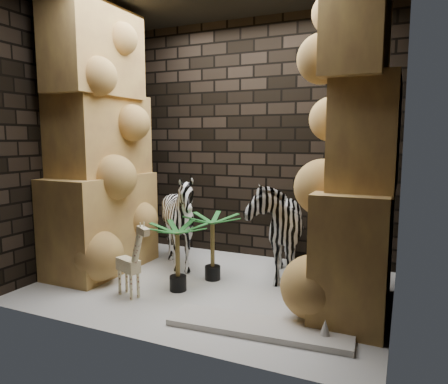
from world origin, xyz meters
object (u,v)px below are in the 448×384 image
at_px(zebra_right, 276,219).
at_px(surfboard, 259,327).
at_px(giraffe_toy, 128,257).
at_px(palm_back, 178,257).
at_px(palm_front, 213,247).
at_px(zebra_left, 180,226).

bearing_deg(zebra_right, surfboard, -93.95).
distance_m(giraffe_toy, palm_back, 0.49).
xyz_separation_m(palm_front, palm_back, (-0.18, -0.43, -0.02)).
height_order(giraffe_toy, palm_front, giraffe_toy).
distance_m(zebra_right, palm_back, 1.15).
relative_size(zebra_right, surfboard, 0.88).
relative_size(zebra_left, surfboard, 0.76).
bearing_deg(palm_front, surfboard, -47.27).
xyz_separation_m(zebra_left, surfboard, (1.36, -1.11, -0.48)).
relative_size(zebra_right, giraffe_toy, 1.64).
bearing_deg(zebra_right, giraffe_toy, -150.89).
bearing_deg(giraffe_toy, palm_front, 75.30).
height_order(palm_front, surfboard, palm_front).
relative_size(palm_front, palm_back, 1.05).
distance_m(zebra_right, surfboard, 1.44).
xyz_separation_m(zebra_left, giraffe_toy, (-0.03, -0.94, -0.11)).
bearing_deg(surfboard, giraffe_toy, 169.21).
distance_m(palm_front, palm_back, 0.47).
relative_size(palm_front, surfboard, 0.49).
bearing_deg(surfboard, zebra_right, 97.26).
height_order(giraffe_toy, palm_back, giraffe_toy).
bearing_deg(giraffe_toy, surfboard, 14.03).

